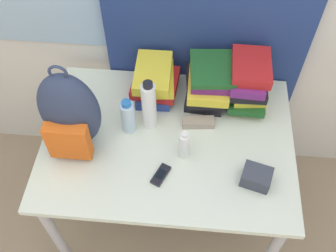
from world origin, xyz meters
TOP-DOWN VIEW (x-y plane):
  - desk at (0.00, 0.42)m, footprint 1.17×0.84m
  - backpack at (-0.41, 0.37)m, footprint 0.26×0.21m
  - book_stack_left at (-0.09, 0.69)m, footprint 0.23×0.27m
  - book_stack_center at (0.17, 0.69)m, footprint 0.24×0.30m
  - book_stack_right at (0.36, 0.69)m, footprint 0.19×0.29m
  - water_bottle at (-0.19, 0.46)m, footprint 0.07×0.07m
  - sports_bottle at (-0.09, 0.50)m, footprint 0.07×0.07m
  - sunscreen_bottle at (0.08, 0.34)m, footprint 0.04×0.04m
  - cell_phone at (-0.01, 0.22)m, footprint 0.09×0.12m
  - sunglasses_case at (0.14, 0.52)m, footprint 0.15×0.07m
  - camera_pouch at (0.39, 0.23)m, footprint 0.14×0.13m

SIDE VIEW (x-z plane):
  - desk at x=0.00m, z-range 0.30..1.07m
  - cell_phone at x=-0.01m, z-range 0.78..0.80m
  - sunglasses_case at x=0.14m, z-range 0.78..0.81m
  - camera_pouch at x=0.39m, z-range 0.78..0.85m
  - sunscreen_bottle at x=0.08m, z-range 0.77..0.94m
  - book_stack_left at x=-0.09m, z-range 0.78..0.96m
  - water_bottle at x=-0.19m, z-range 0.77..0.97m
  - book_stack_center at x=0.17m, z-range 0.78..1.00m
  - book_stack_right at x=0.36m, z-range 0.78..1.03m
  - sports_bottle at x=-0.09m, z-range 0.77..1.06m
  - backpack at x=-0.41m, z-range 0.74..1.22m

